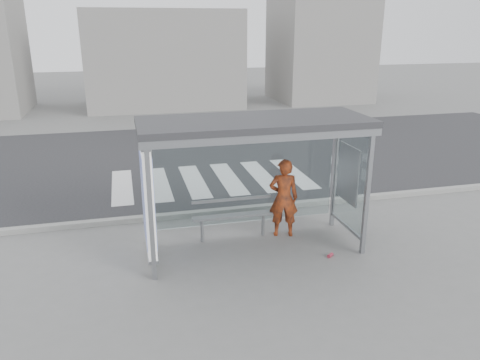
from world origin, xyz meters
name	(u,v)px	position (x,y,z in m)	size (l,w,h in m)	color
ground	(254,249)	(0.00, 0.00, 0.00)	(80.00, 80.00, 0.00)	slate
road	(197,157)	(0.00, 7.00, 0.00)	(30.00, 10.00, 0.01)	#252527
curb	(231,210)	(0.00, 1.95, 0.06)	(30.00, 0.18, 0.12)	gray
crosswalk	(211,180)	(0.00, 4.50, 0.00)	(5.55, 3.00, 0.00)	silver
bus_shelter	(234,153)	(-0.37, 0.06, 1.98)	(4.25, 1.65, 2.62)	gray
building_center	(163,59)	(0.00, 18.00, 2.50)	(8.00, 5.00, 5.00)	gray
building_right	(320,38)	(9.00, 18.00, 3.50)	(5.00, 5.00, 7.00)	gray
person	(284,198)	(0.77, 0.48, 0.83)	(0.61, 0.40, 1.67)	#C75212
bench	(233,215)	(-0.29, 0.58, 0.52)	(1.67, 0.21, 0.86)	slate
soda_can	(330,255)	(1.33, -0.70, 0.04)	(0.07, 0.07, 0.13)	#E5435C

